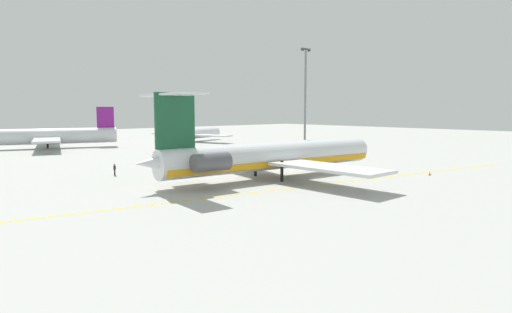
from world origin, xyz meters
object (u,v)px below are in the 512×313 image
(airliner_mid_left, at_px, (43,136))
(ground_crew_near_nose, at_px, (115,168))
(airliner_mid_right, at_px, (192,134))
(ground_crew_near_tail, at_px, (257,153))
(main_jetliner, at_px, (268,156))
(light_mast, at_px, (305,91))
(safety_cone_nose, at_px, (430,174))

(airliner_mid_left, bearing_deg, ground_crew_near_nose, 100.98)
(airliner_mid_right, bearing_deg, ground_crew_near_tail, -127.48)
(main_jetliner, bearing_deg, light_mast, 43.70)
(ground_crew_near_tail, bearing_deg, safety_cone_nose, -161.35)
(airliner_mid_left, xyz_separation_m, safety_cone_nose, (28.94, -85.98, -2.79))
(airliner_mid_right, bearing_deg, safety_cone_nose, -116.80)
(main_jetliner, bearing_deg, airliner_mid_left, 102.74)
(safety_cone_nose, height_order, light_mast, light_mast)
(ground_crew_near_nose, bearing_deg, main_jetliner, -158.33)
(light_mast, bearing_deg, airliner_mid_right, 151.03)
(ground_crew_near_nose, relative_size, safety_cone_nose, 3.24)
(ground_crew_near_tail, bearing_deg, light_mast, -46.88)
(airliner_mid_left, distance_m, safety_cone_nose, 90.76)
(light_mast, bearing_deg, ground_crew_near_tail, -147.99)
(airliner_mid_left, relative_size, ground_crew_near_tail, 18.68)
(airliner_mid_left, height_order, ground_crew_near_tail, airliner_mid_left)
(airliner_mid_left, distance_m, ground_crew_near_nose, 55.34)
(main_jetliner, height_order, ground_crew_near_tail, main_jetliner)
(main_jetliner, relative_size, ground_crew_near_tail, 22.04)
(ground_crew_near_nose, height_order, ground_crew_near_tail, ground_crew_near_tail)
(airliner_mid_right, height_order, light_mast, light_mast)
(airliner_mid_right, relative_size, ground_crew_near_tail, 14.86)
(airliner_mid_right, bearing_deg, light_mast, -47.37)
(safety_cone_nose, bearing_deg, main_jetliner, 145.35)
(ground_crew_near_nose, distance_m, safety_cone_nose, 46.74)
(main_jetliner, bearing_deg, airliner_mid_right, 70.19)
(airliner_mid_left, bearing_deg, main_jetliner, 114.32)
(airliner_mid_right, xyz_separation_m, ground_crew_near_nose, (-46.90, -49.78, -1.32))
(main_jetliner, relative_size, airliner_mid_left, 1.18)
(airliner_mid_left, height_order, airliner_mid_right, airliner_mid_left)
(airliner_mid_left, relative_size, ground_crew_near_nose, 19.25)
(main_jetliner, xyz_separation_m, ground_crew_near_tail, (15.54, 19.70, -2.05))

